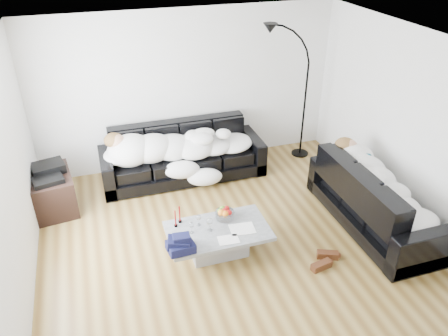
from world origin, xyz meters
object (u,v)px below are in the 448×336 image
object	(u,v)px
wine_glass_b	(191,228)
shoes	(324,260)
candle_left	(175,219)
candle_right	(180,215)
floor_lamp	(305,100)
wine_glass_c	(210,225)
stereo	(48,171)
sleeper_back	(183,143)
av_cabinet	(53,192)
wine_glass_a	(199,220)
coffee_table	(218,241)
sofa_back	(183,153)
fruit_bowl	(225,213)
sleeper_right	(380,184)
sofa_right	(377,197)

from	to	relation	value
wine_glass_b	shoes	distance (m)	1.71
candle_left	candle_right	distance (m)	0.10
floor_lamp	candle_left	bearing A→B (deg)	-142.88
wine_glass_c	stereo	world-z (taller)	stereo
sleeper_back	av_cabinet	size ratio (longest dim) A/B	2.65
wine_glass_a	candle_right	size ratio (longest dim) A/B	0.64
coffee_table	shoes	size ratio (longest dim) A/B	2.81
candle_right	shoes	world-z (taller)	candle_right
sofa_back	coffee_table	size ratio (longest dim) A/B	2.05
stereo	sleeper_back	bearing A→B (deg)	-5.53
sofa_back	av_cabinet	bearing A→B (deg)	-170.64
wine_glass_a	wine_glass_b	distance (m)	0.17
wine_glass_b	coffee_table	bearing A→B (deg)	-6.96
candle_right	shoes	xyz separation A→B (m)	(1.63, -0.90, -0.44)
fruit_bowl	candle_left	distance (m)	0.65
shoes	floor_lamp	world-z (taller)	floor_lamp
wine_glass_c	stereo	bearing A→B (deg)	138.93
sleeper_right	stereo	distance (m)	4.61
wine_glass_c	stereo	size ratio (longest dim) A/B	0.43
coffee_table	wine_glass_a	distance (m)	0.37
sofa_back	sleeper_back	distance (m)	0.22
coffee_table	floor_lamp	size ratio (longest dim) A/B	0.61
sofa_back	candle_right	size ratio (longest dim) A/B	10.85
sleeper_back	stereo	world-z (taller)	sleeper_back
fruit_bowl	candle_right	distance (m)	0.59
fruit_bowl	floor_lamp	xyz separation A→B (m)	(2.05, 1.90, 0.59)
wine_glass_b	candle_right	bearing A→B (deg)	109.67
sofa_back	sofa_right	distance (m)	3.06
fruit_bowl	wine_glass_b	world-z (taller)	wine_glass_b
sleeper_back	shoes	distance (m)	2.89
wine_glass_a	sofa_right	bearing A→B (deg)	-5.42
av_cabinet	wine_glass_c	bearing A→B (deg)	-47.99
candle_right	shoes	distance (m)	1.91
wine_glass_b	floor_lamp	size ratio (longest dim) A/B	0.07
wine_glass_a	candle_right	distance (m)	0.25
candle_right	stereo	xyz separation A→B (m)	(-1.59, 1.38, 0.15)
sleeper_right	wine_glass_b	distance (m)	2.60
coffee_table	stereo	xyz separation A→B (m)	(-2.01, 1.67, 0.45)
sofa_back	fruit_bowl	world-z (taller)	sofa_back
wine_glass_a	candle_right	xyz separation A→B (m)	(-0.21, 0.13, 0.04)
sleeper_right	wine_glass_c	distance (m)	2.37
sofa_back	stereo	distance (m)	2.06
wine_glass_a	av_cabinet	world-z (taller)	av_cabinet
sofa_right	candle_left	size ratio (longest dim) A/B	9.19
sofa_back	stereo	size ratio (longest dim) A/B	5.96
sleeper_back	sleeper_right	distance (m)	3.03
sleeper_right	sofa_back	bearing A→B (deg)	47.16
sleeper_back	stereo	distance (m)	2.05
wine_glass_c	av_cabinet	world-z (taller)	av_cabinet
sleeper_back	wine_glass_b	world-z (taller)	sleeper_back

